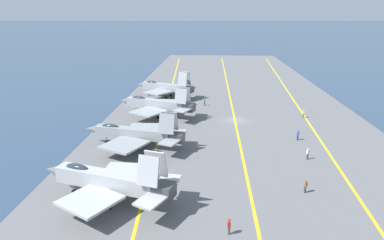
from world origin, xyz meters
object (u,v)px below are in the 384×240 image
at_px(crew_red_vest, 229,226).
at_px(parked_jet_second, 135,133).
at_px(crew_blue_vest, 298,135).
at_px(crew_green_vest, 205,101).
at_px(parked_jet_nearest, 108,180).
at_px(crew_yellow_vest, 303,113).
at_px(crew_white_vest, 308,153).
at_px(parked_jet_third, 157,104).
at_px(crew_brown_vest, 306,185).
at_px(parked_jet_fourth, 165,87).

bearing_deg(crew_red_vest, parked_jet_second, 32.30).
height_order(crew_blue_vest, crew_green_vest, crew_green_vest).
relative_size(parked_jet_nearest, crew_blue_vest, 9.35).
xyz_separation_m(crew_blue_vest, crew_green_vest, (21.43, 15.97, 0.02)).
bearing_deg(crew_yellow_vest, crew_blue_vest, 162.39).
height_order(crew_red_vest, crew_blue_vest, crew_blue_vest).
bearing_deg(crew_white_vest, parked_jet_second, 82.77).
distance_m(parked_jet_second, parked_jet_third, 16.89).
relative_size(parked_jet_nearest, parked_jet_third, 0.97).
xyz_separation_m(parked_jet_second, crew_yellow_vest, (17.65, -30.40, -1.36)).
distance_m(parked_jet_second, crew_yellow_vest, 35.18).
relative_size(parked_jet_second, crew_red_vest, 9.70).
xyz_separation_m(parked_jet_nearest, crew_red_vest, (-5.20, -13.09, -1.72)).
relative_size(parked_jet_second, crew_brown_vest, 9.78).
distance_m(crew_white_vest, crew_blue_vest, 7.96).
height_order(crew_white_vest, crew_brown_vest, crew_brown_vest).
distance_m(parked_jet_third, crew_red_vest, 40.59).
distance_m(parked_jet_second, crew_white_vest, 26.06).
xyz_separation_m(parked_jet_third, crew_yellow_vest, (0.78, -29.61, -1.66)).
bearing_deg(crew_green_vest, crew_blue_vest, -143.30).
height_order(crew_white_vest, crew_blue_vest, crew_blue_vest).
xyz_separation_m(crew_white_vest, crew_red_vest, (-18.32, 12.17, 0.01)).
bearing_deg(parked_jet_second, parked_jet_fourth, -0.46).
xyz_separation_m(crew_brown_vest, crew_blue_vest, (17.76, -3.30, 0.02)).
bearing_deg(parked_jet_fourth, parked_jet_second, 179.54).
distance_m(parked_jet_second, crew_green_vest, 28.09).
distance_m(crew_yellow_vest, crew_white_vest, 21.42).
height_order(parked_jet_nearest, parked_jet_second, parked_jet_nearest).
xyz_separation_m(crew_brown_vest, crew_green_vest, (39.19, 12.67, 0.04)).
xyz_separation_m(parked_jet_third, crew_green_vest, (9.23, -9.51, -1.63)).
bearing_deg(parked_jet_nearest, crew_yellow_vest, -41.24).
relative_size(parked_jet_nearest, crew_white_vest, 9.61).
distance_m(crew_red_vest, crew_blue_vest, 29.14).
distance_m(crew_yellow_vest, crew_blue_vest, 13.62).
relative_size(parked_jet_fourth, crew_green_vest, 8.99).
distance_m(parked_jet_nearest, crew_white_vest, 28.52).
xyz_separation_m(parked_jet_nearest, parked_jet_second, (16.40, 0.56, -0.37)).
xyz_separation_m(parked_jet_second, crew_brown_vest, (-13.09, -22.98, -1.36)).
relative_size(crew_brown_vest, crew_green_vest, 0.96).
bearing_deg(crew_blue_vest, parked_jet_second, 100.07).
height_order(parked_jet_fourth, crew_white_vest, parked_jet_fourth).
relative_size(parked_jet_fourth, crew_blue_vest, 9.11).
xyz_separation_m(crew_yellow_vest, crew_brown_vest, (-30.74, 7.42, 0.00)).
bearing_deg(crew_green_vest, parked_jet_fourth, 52.48).
bearing_deg(parked_jet_second, crew_yellow_vest, -59.86).
distance_m(crew_blue_vest, crew_green_vest, 26.73).
relative_size(crew_brown_vest, crew_red_vest, 0.99).
bearing_deg(crew_yellow_vest, parked_jet_second, 120.14).
bearing_deg(crew_white_vest, crew_red_vest, 146.41).
relative_size(parked_jet_second, parked_jet_fourth, 1.05).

